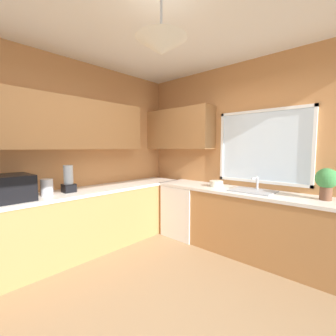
{
  "coord_description": "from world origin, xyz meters",
  "views": [
    {
      "loc": [
        1.4,
        -1.45,
        1.47
      ],
      "look_at": [
        -0.64,
        0.78,
        1.2
      ],
      "focal_mm": 24.58,
      "sensor_mm": 36.0,
      "label": 1
    }
  ],
  "objects_px": {
    "microwave": "(13,187)",
    "kettle": "(47,187)",
    "dishwasher": "(186,210)",
    "potted_plant": "(326,181)",
    "sink_assembly": "(253,191)",
    "bowl": "(216,184)",
    "blender_appliance": "(69,180)"
  },
  "relations": [
    {
      "from": "microwave",
      "to": "bowl",
      "type": "height_order",
      "value": "microwave"
    },
    {
      "from": "dishwasher",
      "to": "blender_appliance",
      "type": "bearing_deg",
      "value": -111.52
    },
    {
      "from": "microwave",
      "to": "sink_assembly",
      "type": "height_order",
      "value": "microwave"
    },
    {
      "from": "kettle",
      "to": "bowl",
      "type": "bearing_deg",
      "value": 58.84
    },
    {
      "from": "microwave",
      "to": "kettle",
      "type": "distance_m",
      "value": 0.35
    },
    {
      "from": "dishwasher",
      "to": "bowl",
      "type": "bearing_deg",
      "value": 3.07
    },
    {
      "from": "dishwasher",
      "to": "bowl",
      "type": "distance_m",
      "value": 0.76
    },
    {
      "from": "sink_assembly",
      "to": "blender_appliance",
      "type": "bearing_deg",
      "value": -136.12
    },
    {
      "from": "bowl",
      "to": "dishwasher",
      "type": "bearing_deg",
      "value": -176.93
    },
    {
      "from": "potted_plant",
      "to": "blender_appliance",
      "type": "bearing_deg",
      "value": -145.94
    },
    {
      "from": "dishwasher",
      "to": "sink_assembly",
      "type": "relative_size",
      "value": 1.51
    },
    {
      "from": "sink_assembly",
      "to": "blender_appliance",
      "type": "relative_size",
      "value": 1.54
    },
    {
      "from": "microwave",
      "to": "potted_plant",
      "type": "height_order",
      "value": "potted_plant"
    },
    {
      "from": "microwave",
      "to": "blender_appliance",
      "type": "xyz_separation_m",
      "value": [
        0.0,
        0.63,
        0.02
      ]
    },
    {
      "from": "kettle",
      "to": "blender_appliance",
      "type": "relative_size",
      "value": 0.58
    },
    {
      "from": "dishwasher",
      "to": "potted_plant",
      "type": "bearing_deg",
      "value": 2.37
    },
    {
      "from": "bowl",
      "to": "blender_appliance",
      "type": "bearing_deg",
      "value": -125.59
    },
    {
      "from": "dishwasher",
      "to": "microwave",
      "type": "distance_m",
      "value": 2.47
    },
    {
      "from": "microwave",
      "to": "blender_appliance",
      "type": "relative_size",
      "value": 1.33
    },
    {
      "from": "kettle",
      "to": "blender_appliance",
      "type": "bearing_deg",
      "value": 94.09
    },
    {
      "from": "blender_appliance",
      "to": "kettle",
      "type": "bearing_deg",
      "value": -85.91
    },
    {
      "from": "dishwasher",
      "to": "potted_plant",
      "type": "distance_m",
      "value": 2.05
    },
    {
      "from": "sink_assembly",
      "to": "bowl",
      "type": "distance_m",
      "value": 0.56
    },
    {
      "from": "blender_appliance",
      "to": "microwave",
      "type": "bearing_deg",
      "value": -90.0
    },
    {
      "from": "microwave",
      "to": "kettle",
      "type": "xyz_separation_m",
      "value": [
        0.02,
        0.35,
        -0.04
      ]
    },
    {
      "from": "potted_plant",
      "to": "blender_appliance",
      "type": "xyz_separation_m",
      "value": [
        -2.59,
        -1.75,
        -0.06
      ]
    },
    {
      "from": "kettle",
      "to": "potted_plant",
      "type": "bearing_deg",
      "value": 38.31
    },
    {
      "from": "microwave",
      "to": "kettle",
      "type": "relative_size",
      "value": 2.32
    },
    {
      "from": "dishwasher",
      "to": "kettle",
      "type": "bearing_deg",
      "value": -108.14
    },
    {
      "from": "kettle",
      "to": "sink_assembly",
      "type": "relative_size",
      "value": 0.37
    },
    {
      "from": "kettle",
      "to": "sink_assembly",
      "type": "xyz_separation_m",
      "value": [
        1.76,
        1.99,
        -0.09
      ]
    },
    {
      "from": "kettle",
      "to": "dishwasher",
      "type": "bearing_deg",
      "value": 71.86
    }
  ]
}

